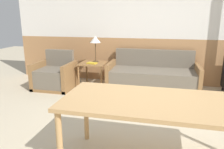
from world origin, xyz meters
TOP-DOWN VIEW (x-y plane):
  - ground_plane at (0.00, 0.00)m, footprint 16.00×16.00m
  - wall_back at (0.00, 2.63)m, footprint 7.20×0.06m
  - couch at (-0.08, 2.12)m, footprint 1.96×0.85m
  - armchair at (-2.23, 1.69)m, footprint 0.83×0.74m
  - side_table at (-1.44, 2.07)m, footprint 0.59×0.59m
  - table_lamp at (-1.41, 2.17)m, footprint 0.25×0.25m
  - book_stack at (-1.43, 1.95)m, footprint 0.23×0.18m
  - dining_table at (0.08, -0.56)m, footprint 1.90×0.87m

SIDE VIEW (x-z plane):
  - ground_plane at x=0.00m, z-range 0.00..0.00m
  - couch at x=-0.08m, z-range -0.16..0.68m
  - armchair at x=-2.23m, z-range -0.15..0.69m
  - side_table at x=-1.44m, z-range 0.19..0.74m
  - book_stack at x=-1.43m, z-range 0.55..0.58m
  - dining_table at x=0.08m, z-range 0.31..1.07m
  - table_lamp at x=-1.41m, z-range 0.75..1.35m
  - wall_back at x=0.00m, z-range 0.00..2.70m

